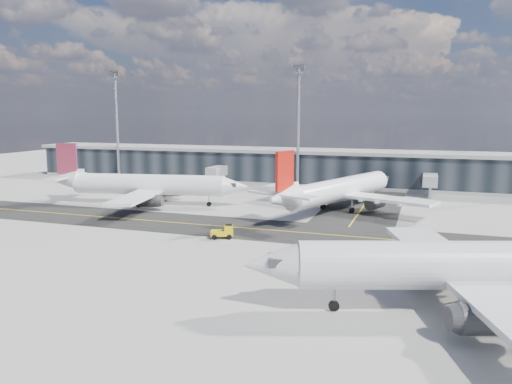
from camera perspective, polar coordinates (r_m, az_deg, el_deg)
ground at (r=75.41m, az=-4.29°, el=-4.64°), size 300.00×300.00×0.00m
taxiway_lanes at (r=83.87m, az=1.07°, el=-3.21°), size 180.00×63.00×0.03m
terminal_concourse at (r=126.36m, az=5.58°, el=2.74°), size 152.00×19.80×8.80m
floodlight_masts at (r=118.92m, az=4.86°, el=7.92°), size 102.50×0.70×28.90m
airliner_af at (r=99.70m, az=-12.45°, el=0.81°), size 40.08×34.34×11.89m
airliner_redtail at (r=91.96m, az=9.43°, el=0.25°), size 33.77×39.05×11.98m
airliner_near at (r=49.46m, az=25.01°, el=-7.67°), size 42.48×36.66×12.90m
baggage_tug at (r=71.60m, az=-3.67°, el=-4.54°), size 3.51×2.56×1.99m
service_van at (r=113.57m, az=11.16°, el=0.20°), size 5.10×5.63×1.46m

